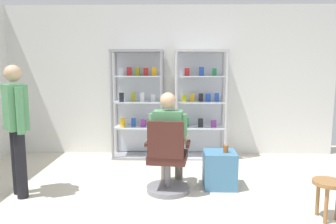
{
  "coord_description": "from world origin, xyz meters",
  "views": [
    {
      "loc": [
        0.09,
        -2.72,
        1.59
      ],
      "look_at": [
        0.01,
        1.45,
        1.0
      ],
      "focal_mm": 33.23,
      "sensor_mm": 36.0,
      "label": 1
    }
  ],
  "objects": [
    {
      "name": "storage_crate",
      "position": [
        0.7,
        1.3,
        0.24
      ],
      "size": [
        0.42,
        0.39,
        0.49
      ],
      "primitive_type": "cube",
      "color": "teal",
      "rests_on": "ground"
    },
    {
      "name": "display_cabinet_right",
      "position": [
        0.55,
        2.76,
        0.96
      ],
      "size": [
        0.9,
        0.45,
        1.9
      ],
      "color": "#B7B7BC",
      "rests_on": "ground"
    },
    {
      "name": "back_wall",
      "position": [
        0.0,
        3.0,
        1.35
      ],
      "size": [
        6.0,
        0.1,
        2.7
      ],
      "primitive_type": "cube",
      "color": "silver",
      "rests_on": "ground"
    },
    {
      "name": "display_cabinet_left",
      "position": [
        -0.55,
        2.76,
        0.97
      ],
      "size": [
        0.9,
        0.45,
        1.9
      ],
      "color": "gray",
      "rests_on": "ground"
    },
    {
      "name": "wooden_stool",
      "position": [
        1.71,
        0.42,
        0.34
      ],
      "size": [
        0.32,
        0.32,
        0.43
      ],
      "color": "olive",
      "rests_on": "ground"
    },
    {
      "name": "seated_shopkeeper",
      "position": [
        0.02,
        1.26,
        0.71
      ],
      "size": [
        0.52,
        0.59,
        1.29
      ],
      "color": "slate",
      "rests_on": "ground"
    },
    {
      "name": "standing_customer",
      "position": [
        -1.84,
        0.97,
        0.93
      ],
      "size": [
        0.4,
        0.42,
        1.63
      ],
      "color": "black",
      "rests_on": "ground"
    },
    {
      "name": "tea_glass",
      "position": [
        0.77,
        1.27,
        0.54
      ],
      "size": [
        0.07,
        0.07,
        0.1
      ],
      "primitive_type": "cylinder",
      "color": "brown",
      "rests_on": "storage_crate"
    },
    {
      "name": "office_chair",
      "position": [
        0.0,
        1.09,
        0.39
      ],
      "size": [
        0.59,
        0.56,
        0.96
      ],
      "color": "slate",
      "rests_on": "ground"
    }
  ]
}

